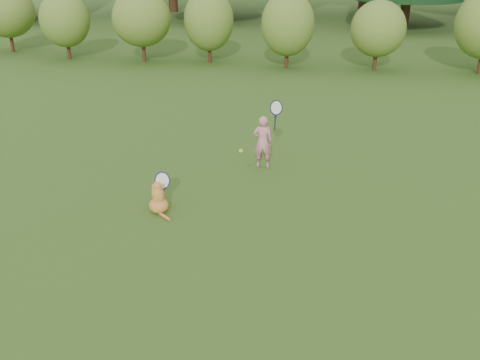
# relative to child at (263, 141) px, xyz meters

# --- Properties ---
(ground) EXTENTS (100.00, 100.00, 0.00)m
(ground) POSITION_rel_child_xyz_m (-0.24, -3.07, -0.57)
(ground) COLOR #2D4D15
(ground) RESTS_ON ground
(shrub_row) EXTENTS (28.00, 3.00, 2.80)m
(shrub_row) POSITION_rel_child_xyz_m (-0.24, 9.93, 0.83)
(shrub_row) COLOR #4F7524
(shrub_row) RESTS_ON ground
(child) EXTENTS (0.62, 0.38, 1.62)m
(child) POSITION_rel_child_xyz_m (0.00, 0.00, 0.00)
(child) COLOR #D47F8B
(child) RESTS_ON ground
(cat) EXTENTS (0.56, 0.84, 0.74)m
(cat) POSITION_rel_child_xyz_m (-1.45, -2.26, -0.28)
(cat) COLOR orange
(cat) RESTS_ON ground
(tennis_ball) EXTENTS (0.07, 0.07, 0.07)m
(tennis_ball) POSITION_rel_child_xyz_m (-0.11, -1.86, 0.47)
(tennis_ball) COLOR #C6CD18
(tennis_ball) RESTS_ON ground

